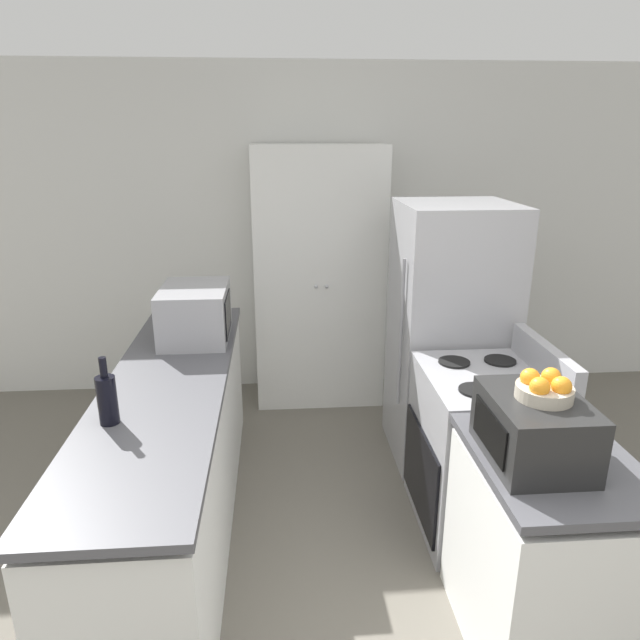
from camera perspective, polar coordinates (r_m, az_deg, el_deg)
The scene contains 10 objects.
wall_back at distance 4.67m, azimuth -1.40°, elevation 8.61°, with size 7.00×0.06×2.60m.
counter_left at distance 3.21m, azimuth -14.45°, elevation -13.42°, with size 0.60×2.46×0.89m.
counter_right at distance 2.69m, azimuth 21.24°, elevation -21.11°, with size 0.60×0.77×0.89m.
pantry_cabinet at distance 4.46m, azimuth -0.13°, elevation 4.21°, with size 0.99×0.51×2.00m.
stove at distance 3.27m, azimuth 15.83°, elevation -12.42°, with size 0.66×0.74×1.05m.
refrigerator at distance 3.77m, azimuth 12.75°, elevation -1.43°, with size 0.71×0.72×1.68m.
microwave at distance 3.50m, azimuth -12.35°, elevation 0.70°, with size 0.40×0.54×0.32m.
wine_bottle at distance 2.61m, azimuth -20.51°, elevation -7.36°, with size 0.08×0.08×0.30m.
toaster_oven at distance 2.33m, azimuth 20.62°, elevation -10.16°, with size 0.35×0.44×0.26m.
fruit_bowl at distance 2.26m, azimuth 21.55°, elevation -6.34°, with size 0.21×0.21×0.10m.
Camera 1 is at (-0.24, -1.36, 2.09)m, focal length 32.00 mm.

